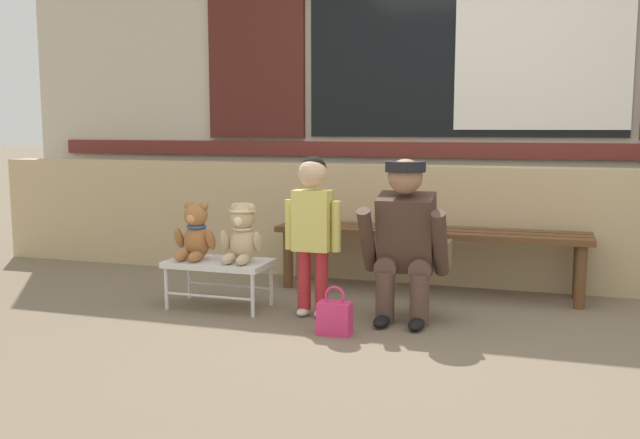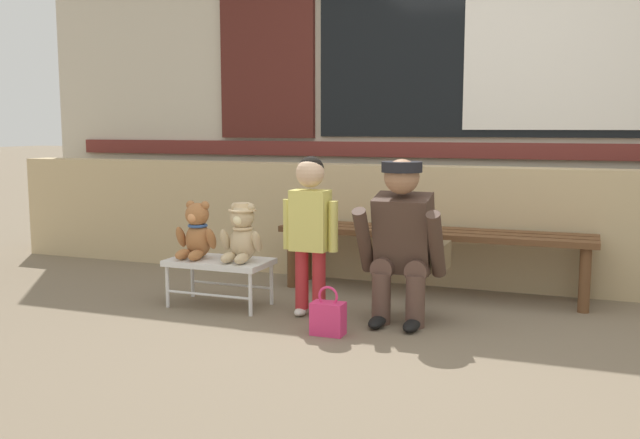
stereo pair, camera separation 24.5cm
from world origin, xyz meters
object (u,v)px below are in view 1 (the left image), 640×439
object	(u,v)px
handbag_on_ground	(335,317)
teddy_bear_with_hat	(242,234)
adult_crouching	(407,240)
wooden_bench_long	(429,239)
child_standing	(313,218)
small_display_bench	(219,266)
teddy_bear_plain	(195,233)

from	to	relation	value
handbag_on_ground	teddy_bear_with_hat	bearing A→B (deg)	153.75
teddy_bear_with_hat	adult_crouching	xyz separation A→B (m)	(1.02, 0.05, 0.01)
wooden_bench_long	child_standing	distance (m)	1.01
child_standing	small_display_bench	bearing A→B (deg)	178.73
wooden_bench_long	adult_crouching	xyz separation A→B (m)	(-0.01, -0.74, 0.11)
small_display_bench	child_standing	distance (m)	0.70
adult_crouching	small_display_bench	bearing A→B (deg)	-177.34
teddy_bear_plain	handbag_on_ground	distance (m)	1.13
small_display_bench	handbag_on_ground	world-z (taller)	small_display_bench
teddy_bear_plain	child_standing	xyz separation A→B (m)	(0.78, -0.02, 0.13)
teddy_bear_plain	handbag_on_ground	xyz separation A→B (m)	(1.02, -0.34, -0.37)
small_display_bench	teddy_bear_with_hat	world-z (taller)	teddy_bear_with_hat
teddy_bear_plain	teddy_bear_with_hat	distance (m)	0.32
small_display_bench	handbag_on_ground	size ratio (longest dim) A/B	2.35
teddy_bear_with_hat	teddy_bear_plain	bearing A→B (deg)	-179.87
wooden_bench_long	handbag_on_ground	xyz separation A→B (m)	(-0.33, -1.14, -0.28)
child_standing	adult_crouching	world-z (taller)	child_standing
teddy_bear_plain	adult_crouching	bearing A→B (deg)	2.28
teddy_bear_with_hat	child_standing	distance (m)	0.48
wooden_bench_long	adult_crouching	world-z (taller)	adult_crouching
adult_crouching	teddy_bear_with_hat	bearing A→B (deg)	-177.04
child_standing	adult_crouching	xyz separation A→B (m)	(0.55, 0.07, -0.11)
teddy_bear_plain	child_standing	bearing A→B (deg)	-1.12
child_standing	handbag_on_ground	distance (m)	0.64
wooden_bench_long	small_display_bench	world-z (taller)	wooden_bench_long
teddy_bear_plain	wooden_bench_long	bearing A→B (deg)	30.48
small_display_bench	handbag_on_ground	distance (m)	0.94
child_standing	teddy_bear_with_hat	bearing A→B (deg)	178.02
wooden_bench_long	teddy_bear_plain	size ratio (longest dim) A/B	5.78
teddy_bear_plain	child_standing	world-z (taller)	child_standing
small_display_bench	adult_crouching	distance (m)	1.20
adult_crouching	handbag_on_ground	world-z (taller)	adult_crouching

